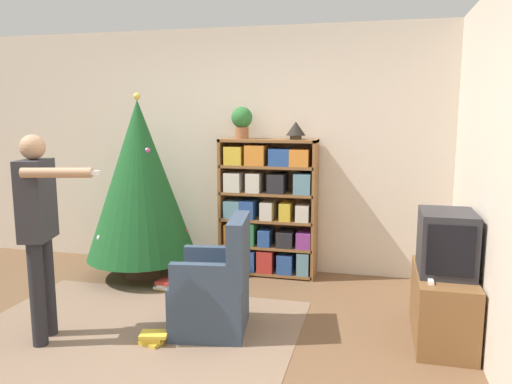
{
  "coord_description": "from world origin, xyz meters",
  "views": [
    {
      "loc": [
        1.36,
        -3.03,
        1.71
      ],
      "look_at": [
        0.38,
        0.99,
        1.05
      ],
      "focal_mm": 35.0,
      "sensor_mm": 36.0,
      "label": 1
    }
  ],
  "objects_px": {
    "table_lamp": "(296,129)",
    "television": "(447,242)",
    "bookshelf": "(267,210)",
    "standing_person": "(39,222)",
    "armchair": "(215,291)",
    "potted_plant": "(242,120)",
    "christmas_tree": "(140,180)"
  },
  "relations": [
    {
      "from": "television",
      "to": "bookshelf",
      "type": "bearing_deg",
      "value": 143.09
    },
    {
      "from": "potted_plant",
      "to": "table_lamp",
      "type": "bearing_deg",
      "value": 0.0
    },
    {
      "from": "standing_person",
      "to": "table_lamp",
      "type": "xyz_separation_m",
      "value": [
        1.58,
        1.95,
        0.62
      ]
    },
    {
      "from": "table_lamp",
      "to": "christmas_tree",
      "type": "bearing_deg",
      "value": -165.53
    },
    {
      "from": "television",
      "to": "armchair",
      "type": "bearing_deg",
      "value": -171.43
    },
    {
      "from": "standing_person",
      "to": "table_lamp",
      "type": "height_order",
      "value": "table_lamp"
    },
    {
      "from": "television",
      "to": "potted_plant",
      "type": "xyz_separation_m",
      "value": [
        -1.9,
        1.23,
        0.87
      ]
    },
    {
      "from": "television",
      "to": "standing_person",
      "type": "bearing_deg",
      "value": -166.1
    },
    {
      "from": "christmas_tree",
      "to": "armchair",
      "type": "height_order",
      "value": "christmas_tree"
    },
    {
      "from": "christmas_tree",
      "to": "standing_person",
      "type": "xyz_separation_m",
      "value": [
        -0.03,
        -1.55,
        -0.11
      ]
    },
    {
      "from": "christmas_tree",
      "to": "television",
      "type": "bearing_deg",
      "value": -16.06
    },
    {
      "from": "bookshelf",
      "to": "standing_person",
      "type": "relative_size",
      "value": 0.93
    },
    {
      "from": "potted_plant",
      "to": "table_lamp",
      "type": "relative_size",
      "value": 1.64
    },
    {
      "from": "bookshelf",
      "to": "standing_person",
      "type": "height_order",
      "value": "standing_person"
    },
    {
      "from": "television",
      "to": "potted_plant",
      "type": "relative_size",
      "value": 1.49
    },
    {
      "from": "armchair",
      "to": "potted_plant",
      "type": "relative_size",
      "value": 2.8
    },
    {
      "from": "standing_person",
      "to": "armchair",
      "type": "bearing_deg",
      "value": 97.19
    },
    {
      "from": "potted_plant",
      "to": "table_lamp",
      "type": "height_order",
      "value": "potted_plant"
    },
    {
      "from": "bookshelf",
      "to": "armchair",
      "type": "relative_size",
      "value": 1.57
    },
    {
      "from": "standing_person",
      "to": "table_lamp",
      "type": "relative_size",
      "value": 7.78
    },
    {
      "from": "television",
      "to": "standing_person",
      "type": "distance_m",
      "value": 3.01
    },
    {
      "from": "bookshelf",
      "to": "television",
      "type": "distance_m",
      "value": 2.03
    },
    {
      "from": "armchair",
      "to": "television",
      "type": "bearing_deg",
      "value": 89.92
    },
    {
      "from": "television",
      "to": "christmas_tree",
      "type": "xyz_separation_m",
      "value": [
        -2.88,
        0.83,
        0.26
      ]
    },
    {
      "from": "table_lamp",
      "to": "television",
      "type": "bearing_deg",
      "value": -42.59
    },
    {
      "from": "bookshelf",
      "to": "christmas_tree",
      "type": "relative_size",
      "value": 0.76
    },
    {
      "from": "standing_person",
      "to": "potted_plant",
      "type": "xyz_separation_m",
      "value": [
        1.01,
        1.95,
        0.71
      ]
    },
    {
      "from": "bookshelf",
      "to": "armchair",
      "type": "height_order",
      "value": "bookshelf"
    },
    {
      "from": "bookshelf",
      "to": "armchair",
      "type": "bearing_deg",
      "value": -93.51
    },
    {
      "from": "armchair",
      "to": "table_lamp",
      "type": "bearing_deg",
      "value": 157.02
    },
    {
      "from": "potted_plant",
      "to": "television",
      "type": "bearing_deg",
      "value": -32.84
    },
    {
      "from": "christmas_tree",
      "to": "standing_person",
      "type": "bearing_deg",
      "value": -91.11
    }
  ]
}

